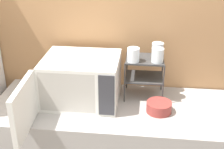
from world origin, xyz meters
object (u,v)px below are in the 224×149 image
glass_front_left (133,55)px  glass_front_right (158,55)px  dish_rack (144,69)px  glass_back_right (158,50)px  bowl (159,107)px  microwave (79,81)px

glass_front_left → glass_front_right: same height
dish_rack → glass_front_left: 0.17m
glass_front_left → glass_back_right: size_ratio=1.00×
glass_back_right → bowl: glass_back_right is taller
dish_rack → glass_front_right: 0.16m
microwave → bowl: (0.56, -0.08, -0.13)m
dish_rack → microwave: bearing=-163.5°
dish_rack → glass_back_right: bearing=32.9°
glass_front_left → glass_back_right: bearing=36.1°
glass_back_right → dish_rack: bearing=-147.1°
microwave → glass_back_right: 0.60m
microwave → bowl: microwave is taller
glass_front_left → glass_back_right: 0.20m
dish_rack → glass_front_left: bearing=-140.7°
glass_front_right → microwave: bearing=-171.5°
glass_front_right → glass_back_right: bearing=88.9°
dish_rack → bowl: size_ratio=1.75×
glass_back_right → glass_front_right: same height
microwave → glass_front_right: glass_front_right is taller
microwave → glass_back_right: size_ratio=8.56×
microwave → glass_back_right: (0.53, 0.19, 0.18)m
microwave → glass_front_right: bearing=8.5°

